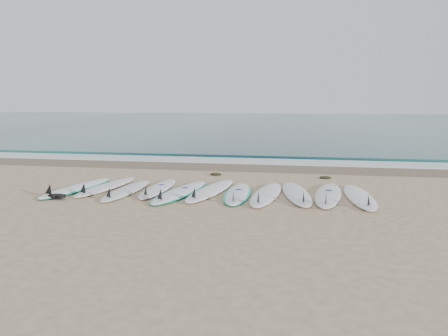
% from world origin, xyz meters
% --- Properties ---
extents(ground, '(120.00, 120.00, 0.00)m').
position_xyz_m(ground, '(0.00, 0.00, 0.00)').
color(ground, tan).
extents(ocean, '(120.00, 55.00, 0.03)m').
position_xyz_m(ocean, '(0.00, 32.50, 0.01)').
color(ocean, '#1A4F51').
rests_on(ocean, ground).
extents(wet_sand_band, '(120.00, 1.80, 0.01)m').
position_xyz_m(wet_sand_band, '(0.00, 4.10, 0.01)').
color(wet_sand_band, brown).
rests_on(wet_sand_band, ground).
extents(foam_band, '(120.00, 1.40, 0.04)m').
position_xyz_m(foam_band, '(0.00, 5.50, 0.02)').
color(foam_band, silver).
rests_on(foam_band, ground).
extents(wave_crest, '(120.00, 1.00, 0.10)m').
position_xyz_m(wave_crest, '(0.00, 7.00, 0.05)').
color(wave_crest, '#1A4F51').
rests_on(wave_crest, ground).
extents(surfboard_0, '(1.03, 2.79, 0.35)m').
position_xyz_m(surfboard_0, '(-3.39, -0.18, 0.05)').
color(surfboard_0, white).
rests_on(surfboard_0, ground).
extents(surfboard_1, '(0.87, 2.72, 0.34)m').
position_xyz_m(surfboard_1, '(-2.72, 0.06, 0.06)').
color(surfboard_1, white).
rests_on(surfboard_1, ground).
extents(surfboard_2, '(0.60, 2.61, 0.33)m').
position_xyz_m(surfboard_2, '(-2.04, -0.27, 0.06)').
color(surfboard_2, white).
rests_on(surfboard_2, ground).
extents(surfboard_3, '(0.58, 2.53, 0.32)m').
position_xyz_m(surfboard_3, '(-1.36, 0.08, 0.06)').
color(surfboard_3, white).
rests_on(surfboard_3, ground).
extents(surfboard_4, '(1.10, 2.87, 0.35)m').
position_xyz_m(surfboard_4, '(-0.72, -0.21, 0.05)').
color(surfboard_4, white).
rests_on(surfboard_4, ground).
extents(surfboard_5, '(1.02, 2.90, 0.36)m').
position_xyz_m(surfboard_5, '(-0.05, 0.06, 0.06)').
color(surfboard_5, white).
rests_on(surfboard_5, ground).
extents(surfboard_6, '(0.71, 2.51, 0.32)m').
position_xyz_m(surfboard_6, '(0.65, -0.10, 0.05)').
color(surfboard_6, white).
rests_on(surfboard_6, ground).
extents(surfboard_7, '(0.81, 2.79, 0.35)m').
position_xyz_m(surfboard_7, '(1.31, -0.12, 0.06)').
color(surfboard_7, white).
rests_on(surfboard_7, ground).
extents(surfboard_8, '(1.00, 2.79, 0.35)m').
position_xyz_m(surfboard_8, '(2.01, 0.06, 0.06)').
color(surfboard_8, silver).
rests_on(surfboard_8, ground).
extents(surfboard_9, '(0.86, 2.83, 0.36)m').
position_xyz_m(surfboard_9, '(2.72, 0.06, 0.06)').
color(surfboard_9, silver).
rests_on(surfboard_9, ground).
extents(surfboard_10, '(0.71, 2.72, 0.35)m').
position_xyz_m(surfboard_10, '(3.41, -0.02, 0.06)').
color(surfboard_10, white).
rests_on(surfboard_10, ground).
extents(seaweed_near, '(0.35, 0.27, 0.07)m').
position_xyz_m(seaweed_near, '(-0.39, 2.52, 0.03)').
color(seaweed_near, black).
rests_on(seaweed_near, ground).
extents(seaweed_far, '(0.34, 0.26, 0.07)m').
position_xyz_m(seaweed_far, '(2.78, 2.52, 0.03)').
color(seaweed_far, black).
rests_on(seaweed_far, ground).
extents(leash_coil, '(0.46, 0.36, 0.11)m').
position_xyz_m(leash_coil, '(-3.32, -1.15, 0.05)').
color(leash_coil, black).
rests_on(leash_coil, ground).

